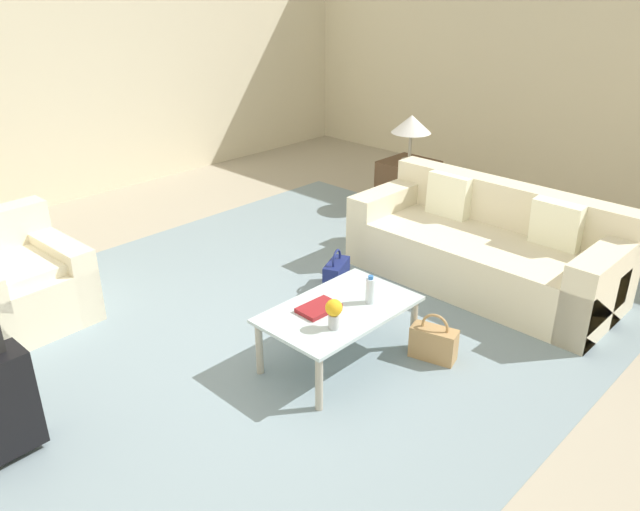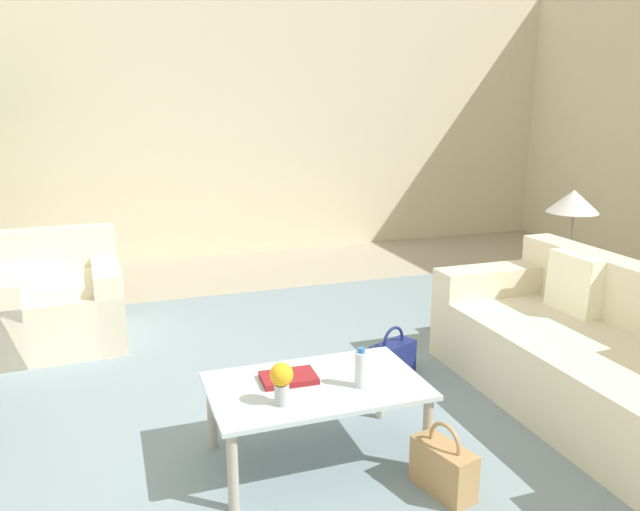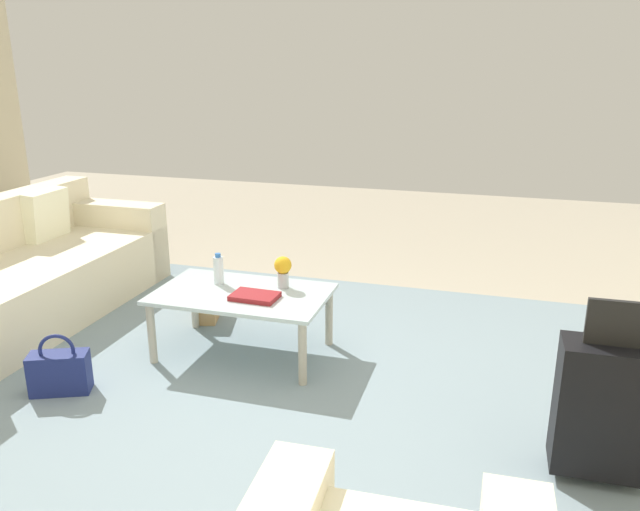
{
  "view_description": "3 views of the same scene",
  "coord_description": "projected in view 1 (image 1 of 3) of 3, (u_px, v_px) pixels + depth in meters",
  "views": [
    {
      "loc": [
        -2.34,
        -2.95,
        2.51
      ],
      "look_at": [
        0.52,
        -0.2,
        0.67
      ],
      "focal_mm": 35.0,
      "sensor_mm": 36.0,
      "label": 1
    },
    {
      "loc": [
        -0.52,
        -3.22,
        1.81
      ],
      "look_at": [
        0.62,
        0.08,
        0.93
      ],
      "focal_mm": 35.0,
      "sensor_mm": 36.0,
      "label": 2
    },
    {
      "loc": [
        -1.1,
        2.83,
        1.79
      ],
      "look_at": [
        -0.18,
        -0.26,
        0.78
      ],
      "focal_mm": 35.0,
      "sensor_mm": 36.0,
      "label": 3
    }
  ],
  "objects": [
    {
      "name": "water_bottle",
      "position": [
        370.0,
        290.0,
        4.24
      ],
      "size": [
        0.06,
        0.06,
        0.2
      ],
      "color": "silver",
      "rests_on": "coffee_table"
    },
    {
      "name": "table_lamp",
      "position": [
        411.0,
        125.0,
        6.76
      ],
      "size": [
        0.44,
        0.44,
        0.51
      ],
      "color": "#ADA899",
      "rests_on": "side_table"
    },
    {
      "name": "handbag_navy",
      "position": [
        336.0,
        274.0,
        5.32
      ],
      "size": [
        0.35,
        0.26,
        0.36
      ],
      "color": "navy",
      "rests_on": "ground"
    },
    {
      "name": "couch",
      "position": [
        488.0,
        250.0,
        5.37
      ],
      "size": [
        0.96,
        2.25,
        0.83
      ],
      "color": "beige",
      "rests_on": "ground"
    },
    {
      "name": "coffee_table_book",
      "position": [
        319.0,
        308.0,
        4.17
      ],
      "size": [
        0.28,
        0.19,
        0.03
      ],
      "primitive_type": "cube",
      "rotation": [
        0.0,
        0.0,
        -0.04
      ],
      "color": "maroon",
      "rests_on": "coffee_table"
    },
    {
      "name": "area_rug",
      "position": [
        291.0,
        314.0,
        4.95
      ],
      "size": [
        5.2,
        4.4,
        0.01
      ],
      "primitive_type": "cube",
      "color": "gray",
      "rests_on": "ground"
    },
    {
      "name": "wall_right",
      "position": [
        583.0,
        60.0,
        7.09
      ],
      "size": [
        0.12,
        8.0,
        3.1
      ],
      "primitive_type": "cube",
      "color": "beige",
      "rests_on": "ground"
    },
    {
      "name": "flower_vase",
      "position": [
        334.0,
        311.0,
        3.92
      ],
      "size": [
        0.11,
        0.11,
        0.21
      ],
      "color": "#B2B7BC",
      "rests_on": "coffee_table"
    },
    {
      "name": "coffee_table",
      "position": [
        339.0,
        314.0,
        4.23
      ],
      "size": [
        1.07,
        0.66,
        0.42
      ],
      "color": "silver",
      "rests_on": "ground"
    },
    {
      "name": "ground_plane",
      "position": [
        249.0,
        355.0,
        4.44
      ],
      "size": [
        12.0,
        12.0,
        0.0
      ],
      "primitive_type": "plane",
      "color": "#A89E89"
    },
    {
      "name": "armchair",
      "position": [
        16.0,
        286.0,
        4.77
      ],
      "size": [
        0.89,
        0.9,
        0.83
      ],
      "color": "beige",
      "rests_on": "ground"
    },
    {
      "name": "side_table",
      "position": [
        408.0,
        185.0,
        7.04
      ],
      "size": [
        0.54,
        0.54,
        0.55
      ],
      "primitive_type": "cube",
      "color": "#513823",
      "rests_on": "ground"
    },
    {
      "name": "handbag_tan",
      "position": [
        434.0,
        343.0,
        4.35
      ],
      "size": [
        0.22,
        0.35,
        0.36
      ],
      "color": "tan",
      "rests_on": "ground"
    }
  ]
}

